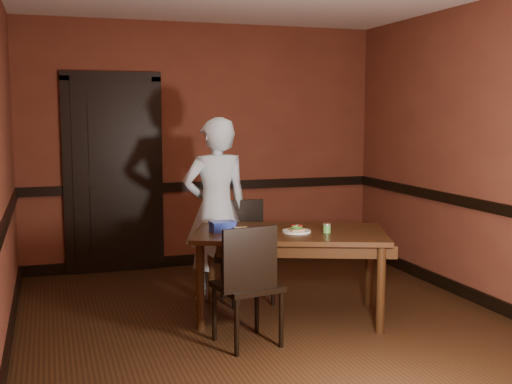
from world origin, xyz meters
TOP-DOWN VIEW (x-y plane):
  - floor at (0.00, 0.00)m, footprint 4.00×4.50m
  - wall_back at (0.00, 2.25)m, footprint 4.00×0.02m
  - wall_front at (0.00, -2.25)m, footprint 4.00×0.02m
  - wall_right at (2.00, 0.00)m, footprint 0.02×4.50m
  - dado_back at (0.00, 2.23)m, footprint 4.00×0.03m
  - dado_left at (-1.99, 0.00)m, footprint 0.03×4.50m
  - dado_right at (1.99, 0.00)m, footprint 0.03×4.50m
  - baseboard_back at (0.00, 2.23)m, footprint 4.00×0.03m
  - baseboard_left at (-1.99, 0.00)m, footprint 0.03×4.50m
  - baseboard_right at (1.99, 0.00)m, footprint 0.03×4.50m
  - door at (-1.00, 2.22)m, footprint 1.05×0.07m
  - dining_table at (0.23, 0.14)m, footprint 1.78×1.39m
  - chair_far at (0.02, 0.68)m, footprint 0.43×0.43m
  - chair_near at (-0.30, -0.35)m, footprint 0.50×0.50m
  - person at (-0.22, 0.85)m, footprint 0.64×0.44m
  - sandwich_plate at (0.26, 0.08)m, footprint 0.24×0.24m
  - sauce_jar at (0.49, -0.02)m, footprint 0.07×0.07m
  - cheese_saucer at (-0.18, 0.19)m, footprint 0.14×0.14m
  - food_tub at (-0.31, 0.31)m, footprint 0.22×0.16m
  - wrapped_veg at (-0.26, -0.11)m, footprint 0.25×0.15m

SIDE VIEW (x-z plane):
  - floor at x=0.00m, z-range -0.01..0.01m
  - baseboard_back at x=0.00m, z-range 0.00..0.12m
  - baseboard_left at x=-1.99m, z-range 0.00..0.12m
  - baseboard_right at x=1.99m, z-range 0.00..0.12m
  - dining_table at x=0.23m, z-range 0.00..0.74m
  - chair_far at x=0.02m, z-range 0.00..0.91m
  - chair_near at x=-0.30m, z-range 0.00..0.92m
  - sandwich_plate at x=0.26m, z-range 0.72..0.78m
  - cheese_saucer at x=-0.18m, z-range 0.73..0.78m
  - wrapped_veg at x=-0.26m, z-range 0.74..0.81m
  - sauce_jar at x=0.49m, z-range 0.74..0.81m
  - food_tub at x=-0.31m, z-range 0.74..0.82m
  - person at x=-0.22m, z-range 0.00..1.68m
  - dado_back at x=0.00m, z-range 0.85..0.95m
  - dado_left at x=-1.99m, z-range 0.85..0.95m
  - dado_right at x=1.99m, z-range 0.85..0.95m
  - door at x=-1.00m, z-range -0.01..2.19m
  - wall_back at x=0.00m, z-range 0.00..2.70m
  - wall_front at x=0.00m, z-range 0.00..2.70m
  - wall_right at x=2.00m, z-range 0.00..2.70m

